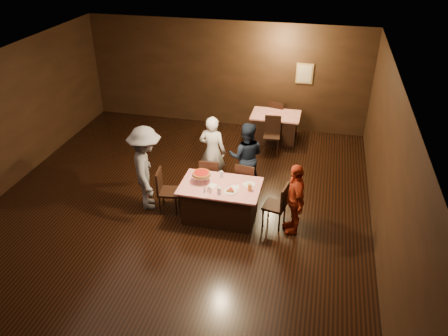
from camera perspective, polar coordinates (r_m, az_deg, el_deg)
The scene contains 22 objects.
room at distance 7.95m, azimuth -7.90°, elevation 5.45°, with size 10.00×10.04×3.02m.
main_table at distance 8.89m, azimuth -0.47°, elevation -4.37°, with size 1.60×1.00×0.77m, color #A90B16.
back_table at distance 12.07m, azimuth 6.68°, elevation 5.29°, with size 1.30×0.90×0.77m, color red.
chair_far_left at distance 9.54m, azimuth -1.75°, elevation -1.12°, with size 0.42×0.42×0.95m, color black.
chair_far_right at distance 9.39m, azimuth 2.98°, elevation -1.70°, with size 0.42×0.42×0.95m, color black.
chair_end_left at distance 9.12m, azimuth -7.21°, elevation -2.98°, with size 0.42×0.42×0.95m, color black.
chair_end_right at distance 8.69m, azimuth 6.62°, elevation -4.79°, with size 0.42×0.42×0.95m, color black.
chair_back_near at distance 11.40m, azimuth 6.26°, elevation 4.26°, with size 0.42×0.42×0.95m, color black.
chair_back_far at distance 12.58m, azimuth 7.06°, elevation 6.78°, with size 0.42×0.42×0.95m, color black.
diner_white_jacket at distance 9.77m, azimuth -1.51°, elevation 2.19°, with size 0.61×0.40×1.68m, color silver.
diner_navy_hoodie at distance 9.64m, azimuth 2.92°, elevation 1.48°, with size 0.78×0.61×1.61m, color black.
diner_grey_knit at distance 9.09m, azimuth -10.10°, elevation -0.07°, with size 1.19×0.68×1.84m, color slate.
diner_red_shirt at distance 8.45m, azimuth 9.23°, elevation -3.96°, with size 0.87×0.36×1.48m, color #A22F16.
pizza_stand at distance 8.71m, azimuth -2.97°, elevation -0.78°, with size 0.38×0.38×0.22m.
plate_with_slice at distance 8.47m, azimuth 0.88°, elevation -2.98°, with size 0.25×0.25×0.06m.
plate_empty at distance 8.71m, azimuth 3.27°, elevation -2.16°, with size 0.25×0.25×0.01m, color white.
glass_front_left at distance 8.39m, azimuth -0.63°, elevation -2.99°, with size 0.08×0.08×0.14m, color silver.
glass_amber at distance 8.50m, azimuth 3.38°, elevation -2.55°, with size 0.08×0.08×0.14m, color #BF7F26.
glass_back at distance 8.90m, azimuth -0.34°, elevation -0.85°, with size 0.08×0.08×0.14m, color silver.
condiments at distance 8.46m, azimuth -2.12°, elevation -2.85°, with size 0.17×0.10×0.09m.
napkin_center at distance 8.62m, azimuth 1.46°, elevation -2.51°, with size 0.16×0.16×0.01m, color white.
napkin_left at distance 8.67m, azimuth -1.52°, elevation -2.31°, with size 0.16×0.16×0.01m, color white.
Camera 1 is at (2.69, -6.71, 5.44)m, focal length 35.00 mm.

